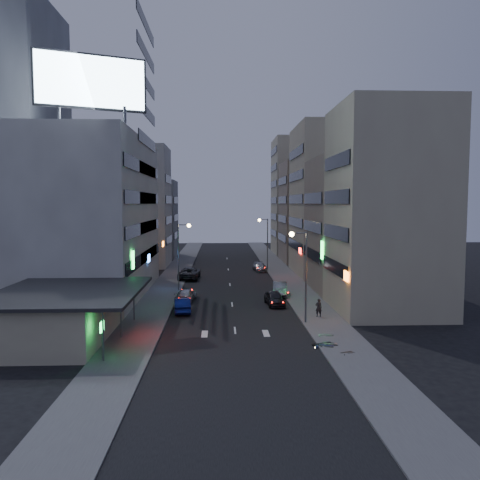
{
  "coord_description": "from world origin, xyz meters",
  "views": [
    {
      "loc": [
        -1.14,
        -34.3,
        10.6
      ],
      "look_at": [
        1.11,
        20.96,
        6.24
      ],
      "focal_mm": 35.0,
      "sensor_mm": 36.0,
      "label": 1
    }
  ],
  "objects": [
    {
      "name": "parked_car_right_far",
      "position": [
        4.91,
        38.03,
        0.65
      ],
      "size": [
        2.2,
        4.64,
        1.31
      ],
      "primitive_type": "imported",
      "rotation": [
        0.0,
        0.0,
        0.08
      ],
      "color": "gray",
      "rests_on": "ground"
    },
    {
      "name": "parked_car_right_near",
      "position": [
        4.41,
        13.48,
        0.73
      ],
      "size": [
        2.08,
        4.41,
        1.46
      ],
      "primitive_type": "imported",
      "rotation": [
        0.0,
        0.0,
        0.08
      ],
      "color": "#242429",
      "rests_on": "ground"
    },
    {
      "name": "shophouse_near",
      "position": [
        15.0,
        10.5,
        10.0
      ],
      "size": [
        10.0,
        11.0,
        20.0
      ],
      "primitive_type": "cube",
      "color": "tan",
      "rests_on": "ground"
    },
    {
      "name": "street_lamp_left",
      "position": [
        -5.9,
        22.0,
        5.36
      ],
      "size": [
        1.6,
        0.44,
        8.02
      ],
      "color": "#595B60",
      "rests_on": "sidewalk_left"
    },
    {
      "name": "far_right_b",
      "position": [
        16.0,
        64.0,
        12.0
      ],
      "size": [
        12.0,
        12.0,
        24.0
      ],
      "primitive_type": "cube",
      "color": "tan",
      "rests_on": "ground"
    },
    {
      "name": "street_lamp_right_near",
      "position": [
        5.9,
        6.0,
        5.36
      ],
      "size": [
        1.6,
        0.44,
        8.02
      ],
      "color": "#595B60",
      "rests_on": "sidewalk_right"
    },
    {
      "name": "far_left_b",
      "position": [
        -16.0,
        58.0,
        7.5
      ],
      "size": [
        12.0,
        10.0,
        15.0
      ],
      "primitive_type": "cube",
      "color": "gray",
      "rests_on": "ground"
    },
    {
      "name": "person",
      "position": [
        7.87,
        7.95,
        0.96
      ],
      "size": [
        0.63,
        0.43,
        1.68
      ],
      "primitive_type": "imported",
      "rotation": [
        0.0,
        0.0,
        3.19
      ],
      "color": "black",
      "rests_on": "sidewalk_right"
    },
    {
      "name": "sidewalk_left",
      "position": [
        -8.0,
        30.0,
        0.06
      ],
      "size": [
        4.0,
        120.0,
        0.12
      ],
      "primitive_type": "cube",
      "color": "#4C4C4F",
      "rests_on": "ground"
    },
    {
      "name": "grey_tower",
      "position": [
        -26.0,
        23.0,
        17.0
      ],
      "size": [
        10.0,
        14.0,
        34.0
      ],
      "primitive_type": "cube",
      "color": "gray",
      "rests_on": "ground"
    },
    {
      "name": "far_left_a",
      "position": [
        -15.5,
        45.0,
        10.0
      ],
      "size": [
        11.0,
        10.0,
        20.0
      ],
      "primitive_type": "cube",
      "color": "#B9B9B4",
      "rests_on": "ground"
    },
    {
      "name": "scooter_blue",
      "position": [
        7.17,
        -0.9,
        0.68
      ],
      "size": [
        1.26,
        1.92,
        1.12
      ],
      "primitive_type": null,
      "rotation": [
        0.0,
        0.0,
        1.18
      ],
      "color": "navy",
      "rests_on": "sidewalk_right"
    },
    {
      "name": "shophouse_mid",
      "position": [
        15.5,
        22.0,
        8.0
      ],
      "size": [
        11.0,
        12.0,
        16.0
      ],
      "primitive_type": "cube",
      "color": "gray",
      "rests_on": "ground"
    },
    {
      "name": "scooter_black_b",
      "position": [
        7.07,
        0.13,
        0.71
      ],
      "size": [
        1.37,
        2.03,
        1.18
      ],
      "primitive_type": null,
      "rotation": [
        0.0,
        0.0,
        1.99
      ],
      "color": "black",
      "rests_on": "sidewalk_right"
    },
    {
      "name": "scooter_silver_b",
      "position": [
        7.75,
        2.04,
        0.63
      ],
      "size": [
        0.63,
        1.69,
        1.02
      ],
      "primitive_type": null,
      "rotation": [
        0.0,
        0.0,
        1.52
      ],
      "color": "#9A9AA1",
      "rests_on": "sidewalk_right"
    },
    {
      "name": "scooter_silver_a",
      "position": [
        7.51,
        -0.43,
        0.7
      ],
      "size": [
        0.9,
        1.97,
        1.16
      ],
      "primitive_type": null,
      "rotation": [
        0.0,
        0.0,
        1.43
      ],
      "color": "gray",
      "rests_on": "sidewalk_right"
    },
    {
      "name": "far_right_a",
      "position": [
        15.5,
        50.0,
        9.0
      ],
      "size": [
        11.0,
        12.0,
        18.0
      ],
      "primitive_type": "cube",
      "color": "gray",
      "rests_on": "ground"
    },
    {
      "name": "scooter_black_a",
      "position": [
        8.08,
        -2.12,
        0.61
      ],
      "size": [
        1.09,
        1.69,
        0.98
      ],
      "primitive_type": null,
      "rotation": [
        0.0,
        0.0,
        1.95
      ],
      "color": "black",
      "rests_on": "sidewalk_right"
    },
    {
      "name": "street_lamp_right_far",
      "position": [
        5.9,
        40.0,
        5.36
      ],
      "size": [
        1.6,
        0.44,
        8.02
      ],
      "color": "#595B60",
      "rests_on": "sidewalk_right"
    },
    {
      "name": "road_car_blue",
      "position": [
        -4.95,
        10.73,
        0.71
      ],
      "size": [
        2.02,
        4.48,
        1.43
      ],
      "primitive_type": "imported",
      "rotation": [
        0.0,
        0.0,
        3.26
      ],
      "color": "navy",
      "rests_on": "ground"
    },
    {
      "name": "shophouse_far",
      "position": [
        15.0,
        35.0,
        11.0
      ],
      "size": [
        10.0,
        14.0,
        22.0
      ],
      "primitive_type": "cube",
      "color": "tan",
      "rests_on": "ground"
    },
    {
      "name": "ground",
      "position": [
        0.0,
        0.0,
        0.0
      ],
      "size": [
        180.0,
        180.0,
        0.0
      ],
      "primitive_type": "plane",
      "color": "black",
      "rests_on": "ground"
    },
    {
      "name": "billboard",
      "position": [
        -12.99,
        9.97,
        21.66
      ],
      "size": [
        9.52,
        3.75,
        6.2
      ],
      "rotation": [
        0.0,
        0.0,
        0.35
      ],
      "color": "#595B60",
      "rests_on": "white_building"
    },
    {
      "name": "road_car_silver",
      "position": [
        -5.0,
        15.77,
        0.66
      ],
      "size": [
        2.32,
        4.73,
        1.32
      ],
      "primitive_type": "imported",
      "rotation": [
        0.0,
        0.0,
        3.04
      ],
      "color": "#ACAEB4",
      "rests_on": "ground"
    },
    {
      "name": "parked_car_left",
      "position": [
        -5.6,
        30.88,
        0.82
      ],
      "size": [
        2.99,
        6.03,
        1.64
      ],
      "primitive_type": "imported",
      "rotation": [
        0.0,
        0.0,
        3.1
      ],
      "color": "#27282C",
      "rests_on": "ground"
    },
    {
      "name": "parked_car_right_mid",
      "position": [
        5.6,
        18.51,
        0.75
      ],
      "size": [
        2.1,
        4.73,
        1.51
      ],
      "primitive_type": "imported",
      "rotation": [
        0.0,
        0.0,
        -0.11
      ],
      "color": "gray",
      "rests_on": "ground"
    },
    {
      "name": "food_court",
      "position": [
        -13.9,
        2.0,
        1.98
      ],
      "size": [
        11.0,
        13.0,
        3.88
      ],
      "color": "tan",
      "rests_on": "ground"
    },
    {
      "name": "sidewalk_right",
      "position": [
        8.0,
        30.0,
        0.06
      ],
      "size": [
        4.0,
        120.0,
        0.12
      ],
      "primitive_type": "cube",
      "color": "#4C4C4F",
      "rests_on": "ground"
    },
    {
      "name": "white_building",
      "position": [
        -17.0,
        20.0,
        9.0
      ],
      "size": [
        14.0,
        24.0,
        18.0
      ],
      "primitive_type": "cube",
      "color": "#B9B9B4",
      "rests_on": "ground"
    }
  ]
}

